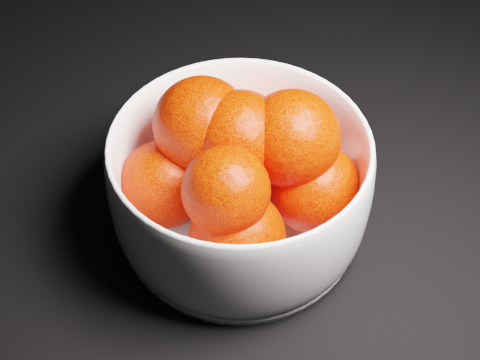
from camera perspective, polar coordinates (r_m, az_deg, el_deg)
bowl at (r=0.63m, az=0.00°, el=-0.37°), size 0.25×0.25×0.12m
orange_pile at (r=0.62m, az=0.06°, el=1.45°), size 0.21×0.20×0.14m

